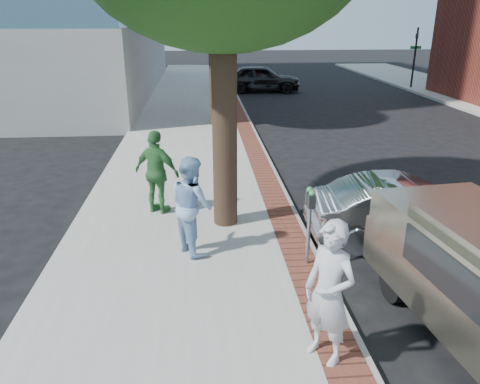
{
  "coord_description": "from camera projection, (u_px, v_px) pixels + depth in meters",
  "views": [
    {
      "loc": [
        -1.08,
        -7.59,
        4.44
      ],
      "look_at": [
        -0.36,
        0.97,
        1.2
      ],
      "focal_mm": 35.0,
      "sensor_mm": 36.0,
      "label": 1
    }
  ],
  "objects": [
    {
      "name": "ground",
      "position": [
        264.0,
        270.0,
        8.73
      ],
      "size": [
        120.0,
        120.0,
        0.0
      ],
      "primitive_type": "plane",
      "color": "black",
      "rests_on": "ground"
    },
    {
      "name": "sidewalk",
      "position": [
        190.0,
        152.0,
        16.04
      ],
      "size": [
        5.0,
        60.0,
        0.15
      ],
      "primitive_type": "cube",
      "color": "#9E9991",
      "rests_on": "ground"
    },
    {
      "name": "brick_strip",
      "position": [
        253.0,
        148.0,
        16.19
      ],
      "size": [
        0.6,
        60.0,
        0.01
      ],
      "primitive_type": "cube",
      "color": "brown",
      "rests_on": "sidewalk"
    },
    {
      "name": "curb",
      "position": [
        263.0,
        150.0,
        16.24
      ],
      "size": [
        0.1,
        60.0,
        0.15
      ],
      "primitive_type": "cube",
      "color": "gray",
      "rests_on": "ground"
    },
    {
      "name": "signal_near",
      "position": [
        232.0,
        54.0,
        28.52
      ],
      "size": [
        0.7,
        0.15,
        3.8
      ],
      "color": "black",
      "rests_on": "ground"
    },
    {
      "name": "signal_far",
      "position": [
        415.0,
        53.0,
        29.43
      ],
      "size": [
        0.7,
        0.15,
        3.8
      ],
      "color": "black",
      "rests_on": "ground"
    },
    {
      "name": "parking_meter",
      "position": [
        310.0,
        211.0,
        8.28
      ],
      "size": [
        0.12,
        0.32,
        1.47
      ],
      "color": "gray",
      "rests_on": "sidewalk"
    },
    {
      "name": "person_gray",
      "position": [
        329.0,
        293.0,
        5.94
      ],
      "size": [
        0.81,
        0.86,
        1.97
      ],
      "primitive_type": "imported",
      "rotation": [
        0.0,
        0.0,
        -0.92
      ],
      "color": "#B7B8BD",
      "rests_on": "sidewalk"
    },
    {
      "name": "person_officer",
      "position": [
        192.0,
        205.0,
        8.82
      ],
      "size": [
        1.08,
        1.16,
        1.9
      ],
      "primitive_type": "imported",
      "rotation": [
        0.0,
        0.0,
        2.08
      ],
      "color": "#8BAFD8",
      "rests_on": "sidewalk"
    },
    {
      "name": "person_green",
      "position": [
        157.0,
        172.0,
        10.6
      ],
      "size": [
        1.22,
        0.96,
        1.93
      ],
      "primitive_type": "imported",
      "rotation": [
        0.0,
        0.0,
        2.64
      ],
      "color": "#397D3C",
      "rests_on": "sidewalk"
    },
    {
      "name": "sedan_silver",
      "position": [
        408.0,
        211.0,
        9.65
      ],
      "size": [
        4.1,
        1.51,
        1.34
      ],
      "primitive_type": "imported",
      "rotation": [
        0.0,
        0.0,
        1.55
      ],
      "color": "#B0B2B8",
      "rests_on": "ground"
    },
    {
      "name": "bg_car",
      "position": [
        261.0,
        78.0,
        28.99
      ],
      "size": [
        4.98,
        2.31,
        1.65
      ],
      "primitive_type": "imported",
      "rotation": [
        0.0,
        0.0,
        1.5
      ],
      "color": "black",
      "rests_on": "ground"
    }
  ]
}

